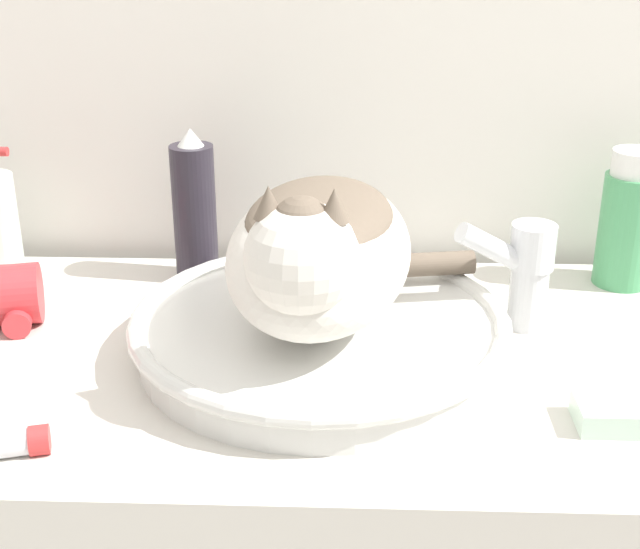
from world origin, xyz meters
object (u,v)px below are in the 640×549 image
cat (320,247)px  mouthwash_bottle (628,221)px  soap_bar (609,414)px  faucet (524,269)px  hairspray_can_black (195,210)px

cat → mouthwash_bottle: cat is taller
cat → soap_bar: cat is taller
faucet → mouthwash_bottle: 0.20m
mouthwash_bottle → hairspray_can_black: (-0.55, 0.00, 0.01)m
faucet → mouthwash_bottle: (0.15, 0.13, 0.01)m
faucet → hairspray_can_black: 0.42m
hairspray_can_black → soap_bar: (0.45, -0.34, -0.08)m
soap_bar → cat: bearing=156.9°
mouthwash_bottle → soap_bar: (-0.10, -0.34, -0.07)m
cat → mouthwash_bottle: bearing=125.7°
hairspray_can_black → soap_bar: bearing=-37.1°
hairspray_can_black → faucet: bearing=-18.5°
faucet → mouthwash_bottle: mouthwash_bottle is taller
cat → mouthwash_bottle: 0.44m
cat → hairspray_can_black: cat is taller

